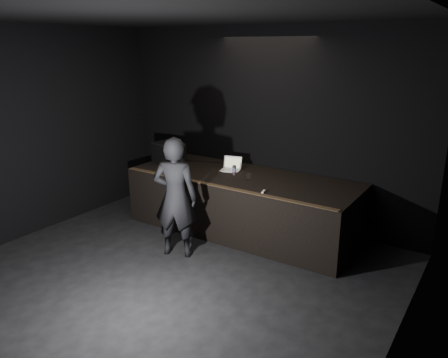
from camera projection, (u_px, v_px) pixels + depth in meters
ground at (133, 301)px, 5.63m from camera, size 7.00×7.00×0.00m
room_walls at (122, 148)px, 5.04m from camera, size 6.10×7.10×3.52m
stage_riser at (242, 203)px, 7.66m from camera, size 4.00×1.50×1.00m
riser_lip at (220, 186)px, 6.95m from camera, size 3.92×0.10×0.01m
stage_monitor at (168, 153)px, 8.31m from camera, size 0.66×0.55×0.38m
cable at (205, 161)px, 8.42m from camera, size 0.85×0.33×0.02m
laptop at (231, 167)px, 7.86m from camera, size 0.40×0.37×0.23m
beer_can at (234, 170)px, 7.57m from camera, size 0.07×0.07×0.16m
plastic_cup at (248, 176)px, 7.32m from camera, size 0.08×0.08×0.10m
wii_remote at (263, 192)px, 6.66m from camera, size 0.06×0.14×0.03m
person at (175, 198)px, 6.63m from camera, size 0.80×0.66×1.88m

